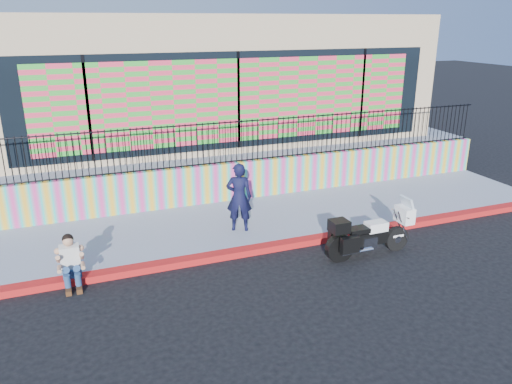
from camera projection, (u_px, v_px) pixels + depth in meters
name	position (u px, v px, depth m)	size (l,w,h in m)	color
ground	(297.00, 246.00, 11.85)	(90.00, 90.00, 0.00)	black
red_curb	(297.00, 243.00, 11.83)	(16.00, 0.30, 0.15)	red
sidewalk	(270.00, 218.00, 13.29)	(16.00, 3.00, 0.15)	gray
mural_wall	(249.00, 179.00, 14.49)	(16.00, 0.20, 1.10)	#DF3A8D
metal_fence	(249.00, 140.00, 14.12)	(15.80, 0.04, 1.20)	black
elevated_platform	(203.00, 143.00, 19.02)	(16.00, 10.00, 1.25)	gray
storefront_building	(202.00, 74.00, 17.97)	(14.00, 8.06, 4.00)	tan
police_motorcycle	(368.00, 234.00, 11.18)	(2.09, 0.69, 1.30)	black
police_officer	(239.00, 197.00, 12.10)	(0.63, 0.41, 1.72)	black
seated_man	(71.00, 266.00, 9.89)	(0.54, 0.71, 1.06)	navy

